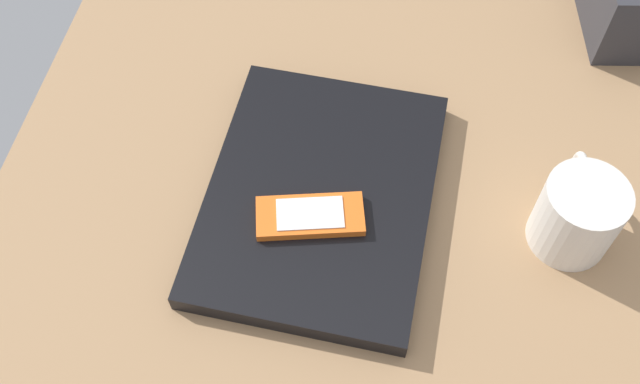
# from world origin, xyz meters

# --- Properties ---
(desk_surface) EXTENTS (1.20, 0.80, 0.03)m
(desk_surface) POSITION_xyz_m (0.00, 0.00, 0.01)
(desk_surface) COLOR #9E7751
(desk_surface) RESTS_ON ground
(laptop_closed) EXTENTS (0.32, 0.25, 0.02)m
(laptop_closed) POSITION_xyz_m (0.07, 0.04, 0.04)
(laptop_closed) COLOR black
(laptop_closed) RESTS_ON desk_surface
(cell_phone_on_laptop) EXTENTS (0.07, 0.12, 0.01)m
(cell_phone_on_laptop) POSITION_xyz_m (0.03, 0.04, 0.06)
(cell_phone_on_laptop) COLOR orange
(cell_phone_on_laptop) RESTS_ON laptop_closed
(coffee_mug) EXTENTS (0.12, 0.08, 0.09)m
(coffee_mug) POSITION_xyz_m (0.07, -0.23, 0.07)
(coffee_mug) COLOR silver
(coffee_mug) RESTS_ON desk_surface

